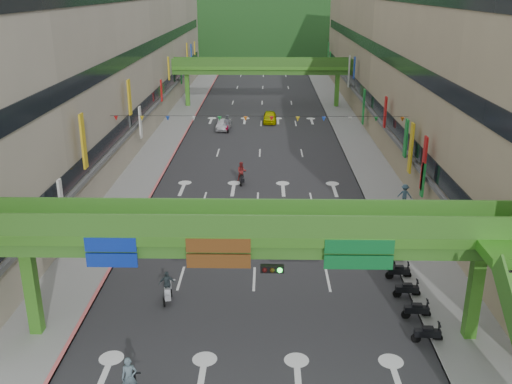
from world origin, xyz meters
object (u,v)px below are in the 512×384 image
at_px(scooter_rider_near, 130,382).
at_px(car_yellow, 270,117).
at_px(pedestrian_red, 409,224).
at_px(scooter_rider_mid, 242,173).
at_px(overpass_near, 271,249).
at_px(car_silver, 224,125).

bearing_deg(scooter_rider_near, car_yellow, 83.41).
bearing_deg(car_yellow, pedestrian_red, -73.47).
bearing_deg(scooter_rider_near, pedestrian_red, 47.96).
distance_m(scooter_rider_near, scooter_rider_mid, 28.93).
distance_m(overpass_near, car_yellow, 49.38).
relative_size(car_silver, car_yellow, 0.92).
bearing_deg(car_yellow, car_silver, -143.20).
xyz_separation_m(car_silver, car_yellow, (5.73, 4.09, 0.08)).
bearing_deg(scooter_rider_mid, pedestrian_red, -41.54).
distance_m(car_yellow, pedestrian_red, 37.16).
bearing_deg(car_yellow, scooter_rider_near, -95.32).
distance_m(car_silver, pedestrian_red, 35.35).
bearing_deg(overpass_near, pedestrian_red, 53.17).
bearing_deg(scooter_rider_near, car_silver, 89.48).
xyz_separation_m(overpass_near, pedestrian_red, (9.98, 13.33, -4.33)).
relative_size(scooter_rider_near, pedestrian_red, 1.23).
relative_size(overpass_near, car_silver, 7.04).
xyz_separation_m(scooter_rider_near, car_silver, (0.45, 49.47, -0.38)).
bearing_deg(scooter_rider_mid, overpass_near, -84.29).
xyz_separation_m(scooter_rider_near, car_yellow, (6.18, 53.56, -0.29)).
height_order(scooter_rider_near, pedestrian_red, scooter_rider_near).
xyz_separation_m(overpass_near, scooter_rider_mid, (-2.43, 24.33, -4.12)).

